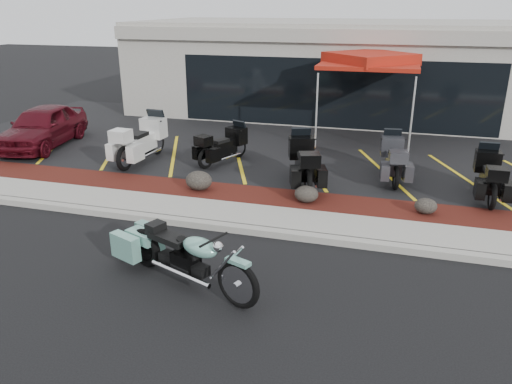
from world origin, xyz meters
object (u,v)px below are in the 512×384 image
(touring_white, at_px, (156,132))
(parked_car, at_px, (42,126))
(popup_canopy, at_px, (370,61))
(traffic_cone, at_px, (311,141))
(hero_cruiser, at_px, (238,277))

(touring_white, distance_m, parked_car, 4.13)
(touring_white, relative_size, popup_canopy, 0.65)
(traffic_cone, distance_m, popup_canopy, 3.37)
(parked_car, xyz_separation_m, popup_canopy, (10.39, 3.83, 2.05))
(popup_canopy, bearing_deg, hero_cruiser, -108.16)
(touring_white, height_order, parked_car, touring_white)
(parked_car, xyz_separation_m, traffic_cone, (8.74, 2.33, -0.48))
(touring_white, bearing_deg, traffic_cone, -60.83)
(touring_white, height_order, traffic_cone, touring_white)
(hero_cruiser, distance_m, popup_canopy, 11.32)
(parked_car, distance_m, popup_canopy, 11.27)
(parked_car, bearing_deg, traffic_cone, 6.05)
(hero_cruiser, bearing_deg, traffic_cone, 114.59)
(hero_cruiser, height_order, popup_canopy, popup_canopy)
(popup_canopy, bearing_deg, touring_white, -161.79)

